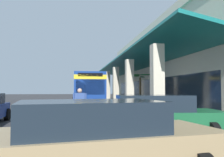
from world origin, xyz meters
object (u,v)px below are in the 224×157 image
Objects in this scene: transit_bus at (88,87)px; parked_sedan_green at (157,116)px; parked_sedan_tan at (98,140)px; potted_palm at (140,99)px; pedestrian at (80,103)px.

parked_sedan_green is at bearing 5.75° from transit_bus.
potted_palm is (-14.81, 4.93, 0.09)m from parked_sedan_tan.
parked_sedan_tan is at bearing -18.43° from potted_palm.
parked_sedan_green is at bearing 32.61° from pedestrian.
transit_bus is at bearing 175.27° from pedestrian.
pedestrian is 0.58× the size of potted_palm.
pedestrian is (-4.09, -2.62, 0.22)m from parked_sedan_green.
parked_sedan_green is at bearing 146.44° from parked_sedan_tan.
transit_bus is 2.48× the size of parked_sedan_green.
pedestrian is 8.74m from potted_palm.
parked_sedan_green is 4.86m from pedestrian.
transit_bus reaches higher than parked_sedan_tan.
transit_bus is at bearing -140.15° from potted_palm.
pedestrian reaches higher than parked_sedan_green.
transit_bus is 6.54m from potted_palm.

